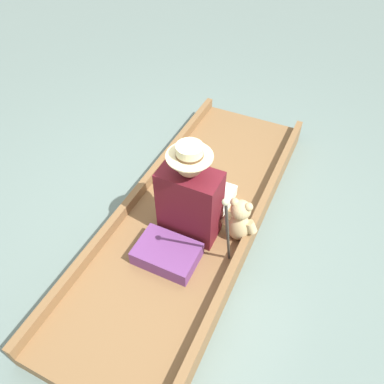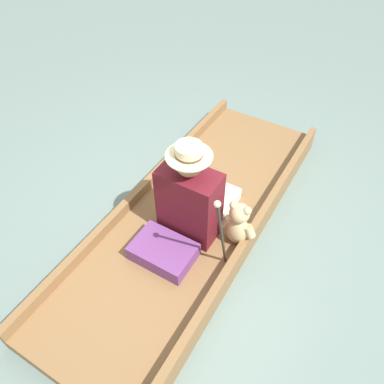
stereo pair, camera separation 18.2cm
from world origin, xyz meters
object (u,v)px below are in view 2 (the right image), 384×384
Objects in this scene: seated_person at (193,198)px; wine_glass at (168,176)px; teddy_bear at (238,224)px; walking_cane at (221,231)px.

wine_glass is at bearing 146.46° from seated_person.
walking_cane reaches higher than teddy_bear.
teddy_bear is 3.74× the size of wine_glass.
seated_person is 0.53m from walking_cane.
walking_cane is at bearing -36.52° from wine_glass.
seated_person is 2.05× the size of teddy_bear.
walking_cane is (0.39, -0.31, 0.19)m from seated_person.
wine_glass is at bearing 143.48° from walking_cane.
seated_person is at bearing 141.55° from walking_cane.
teddy_bear reaches higher than wine_glass.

